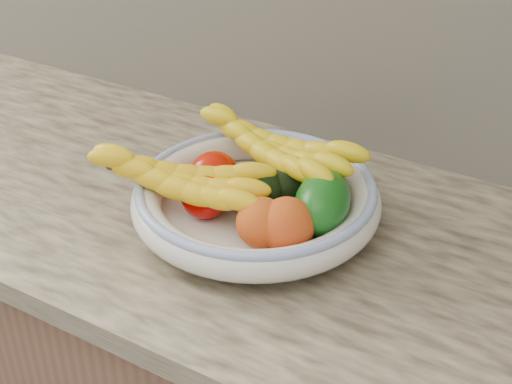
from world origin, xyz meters
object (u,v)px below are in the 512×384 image
object	(u,v)px
green_mango	(322,202)
banana_bunch_back	(273,152)
fruit_bowl	(256,198)
banana_bunch_front	(179,184)

from	to	relation	value
green_mango	banana_bunch_back	size ratio (longest dim) A/B	0.39
fruit_bowl	green_mango	world-z (taller)	green_mango
banana_bunch_back	green_mango	bearing A→B (deg)	-19.56
fruit_bowl	banana_bunch_back	distance (m)	0.09
green_mango	banana_bunch_front	bearing A→B (deg)	-177.18
banana_bunch_back	banana_bunch_front	size ratio (longest dim) A/B	1.08
green_mango	banana_bunch_front	xyz separation A→B (m)	(-0.21, -0.07, 0.01)
fruit_bowl	banana_bunch_front	distance (m)	0.12
banana_bunch_front	fruit_bowl	bearing A→B (deg)	19.70
green_mango	banana_bunch_front	size ratio (longest dim) A/B	0.42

